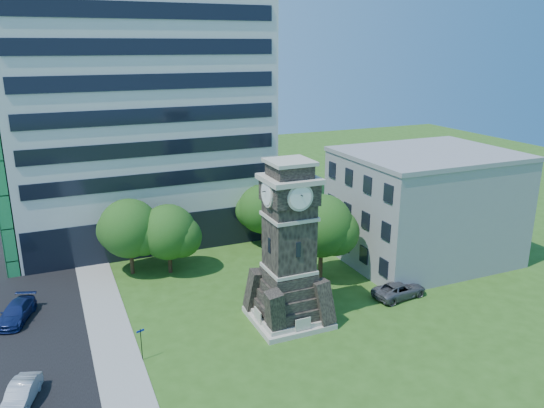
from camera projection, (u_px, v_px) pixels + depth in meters
name	position (u px, v px, depth m)	size (l,w,h in m)	color
ground	(261.00, 341.00, 36.84)	(160.00, 160.00, 0.00)	#2D5217
sidewalk	(111.00, 335.00, 37.60)	(3.00, 70.00, 0.06)	gray
clock_tower	(289.00, 254.00, 38.20)	(5.40, 5.40, 12.22)	beige
office_tall	(136.00, 101.00, 54.20)	(26.20, 15.11, 28.60)	beige
office_low	(424.00, 206.00, 49.95)	(15.20, 12.20, 10.40)	gray
car_street_mid	(21.00, 395.00, 30.25)	(1.33, 3.80, 1.25)	#ACAEB4
car_street_north	(16.00, 312.00, 39.50)	(1.84, 4.53, 1.31)	#121F52
car_east_lot	(399.00, 290.00, 43.15)	(2.14, 4.64, 1.29)	#515156
park_bench	(287.00, 328.00, 37.55)	(1.82, 0.49, 0.94)	black
street_sign	(141.00, 341.00, 34.29)	(0.54, 0.05, 2.26)	black
tree_nw	(130.00, 230.00, 46.61)	(5.79, 5.26, 6.94)	#332114
tree_nc	(169.00, 234.00, 46.98)	(5.47, 4.97, 6.36)	#332114
tree_ne	(263.00, 210.00, 53.41)	(5.49, 4.99, 6.42)	#332114
tree_east	(322.00, 228.00, 45.16)	(5.98, 5.43, 7.73)	#332114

